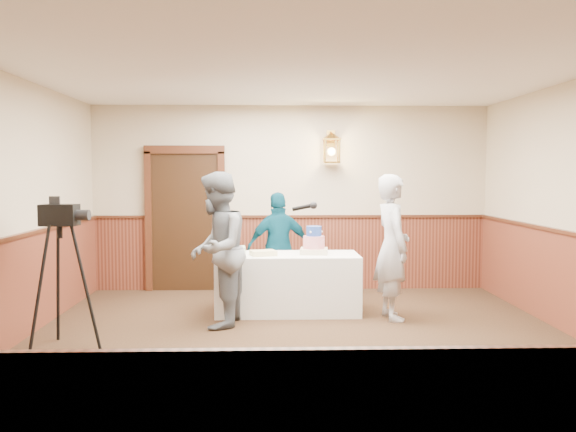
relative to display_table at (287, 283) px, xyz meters
name	(u,v)px	position (x,y,z in m)	size (l,w,h in m)	color
ground	(304,357)	(0.10, -1.90, -0.38)	(7.00, 7.00, 0.00)	black
room_shell	(297,198)	(0.05, -1.45, 1.15)	(6.02, 7.02, 2.81)	#C2B091
display_table	(287,283)	(0.00, 0.00, 0.00)	(1.80, 0.80, 0.75)	white
tiered_cake	(314,243)	(0.34, 0.02, 0.51)	(0.38, 0.38, 0.35)	beige
sheet_cake_yellow	(263,253)	(-0.31, -0.12, 0.41)	(0.31, 0.23, 0.06)	#DABA82
sheet_cake_green	(232,250)	(-0.71, 0.16, 0.41)	(0.34, 0.27, 0.08)	#9AD193
interviewer	(217,249)	(-0.84, -0.68, 0.52)	(1.53, 0.95, 1.79)	slate
baker	(392,247)	(1.26, -0.38, 0.51)	(0.64, 0.42, 1.76)	#A7A6AD
assistant_p	(279,247)	(-0.09, 0.62, 0.38)	(0.89, 0.37, 1.52)	#083A4C
tv_camera_rig	(61,285)	(-2.33, -1.56, 0.28)	(0.58, 0.54, 1.47)	black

